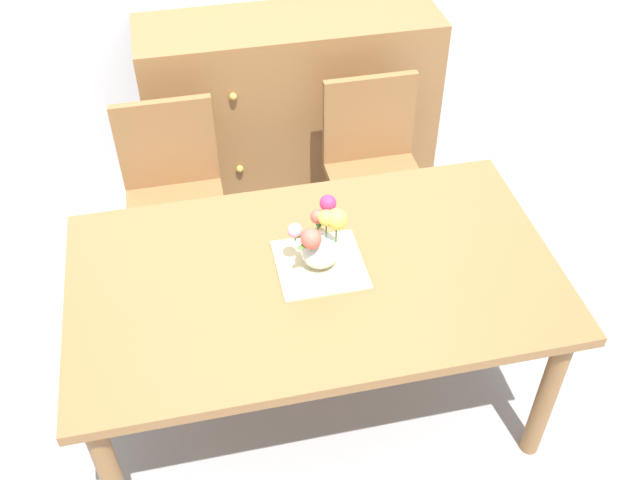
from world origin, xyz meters
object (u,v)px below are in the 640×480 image
dining_table (315,289)px  chair_right (374,163)px  flower_vase (320,240)px  chair_left (174,190)px  dresser (291,114)px

dining_table → chair_right: bearing=61.4°
chair_right → flower_vase: bearing=62.0°
chair_left → chair_right: 0.90m
chair_right → flower_vase: size_ratio=3.60×
dresser → chair_left: bearing=-140.6°
dining_table → flower_vase: flower_vase is taller
dining_table → chair_right: size_ratio=1.87×
dining_table → chair_left: chair_left is taller
flower_vase → dining_table: bearing=-133.0°
flower_vase → dresser: bearing=83.9°
dining_table → flower_vase: bearing=47.0°
dining_table → dresser: (0.17, 1.33, -0.14)m
chair_right → dresser: bearing=-60.6°
chair_left → chair_right: (0.90, 0.00, 0.00)m
dining_table → flower_vase: (0.03, 0.03, 0.20)m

